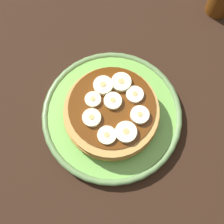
{
  "coord_description": "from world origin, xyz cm",
  "views": [
    {
      "loc": [
        17.11,
        2.8,
        52.16
      ],
      "look_at": [
        0.0,
        0.0,
        2.68
      ],
      "focal_mm": 47.95,
      "sensor_mm": 36.0,
      "label": 1
    }
  ],
  "objects": [
    {
      "name": "pancake_stack",
      "position": [
        0.21,
        -0.09,
        3.61
      ],
      "size": [
        17.04,
        16.86,
        3.86
      ],
      "color": "#B68C39",
      "rests_on": "plate"
    },
    {
      "name": "banana_slice_2",
      "position": [
        -3.35,
        -2.07,
        5.86
      ],
      "size": [
        3.38,
        3.38,
        1.07
      ],
      "color": "#F9ECBA",
      "rests_on": "pancake_stack"
    },
    {
      "name": "ground_plane",
      "position": [
        0.0,
        0.0,
        -1.5
      ],
      "size": [
        140.0,
        140.0,
        3.0
      ],
      "primitive_type": "cube",
      "color": "black"
    },
    {
      "name": "plate",
      "position": [
        0.0,
        0.0,
        1.08
      ],
      "size": [
        25.21,
        25.21,
        2.0
      ],
      "color": "#72B74C",
      "rests_on": "ground_plane"
    },
    {
      "name": "banana_slice_5",
      "position": [
        2.62,
        -2.93,
        5.81
      ],
      "size": [
        3.1,
        3.1,
        0.96
      ],
      "color": "#F2EDB8",
      "rests_on": "pancake_stack"
    },
    {
      "name": "banana_slice_6",
      "position": [
        -4.47,
        0.86,
        5.82
      ],
      "size": [
        3.45,
        3.45,
        1.0
      ],
      "color": "#ECF2B9",
      "rests_on": "pancake_stack"
    },
    {
      "name": "banana_slice_4",
      "position": [
        4.13,
        2.93,
        5.86
      ],
      "size": [
        3.55,
        3.55,
        1.07
      ],
      "color": "#ECEBBE",
      "rests_on": "pancake_stack"
    },
    {
      "name": "banana_slice_0",
      "position": [
        -0.85,
        0.23,
        5.8
      ],
      "size": [
        3.04,
        3.04,
        0.95
      ],
      "color": "#F7F1C3",
      "rests_on": "pancake_stack"
    },
    {
      "name": "banana_slice_3",
      "position": [
        -2.62,
        3.45,
        5.74
      ],
      "size": [
        2.99,
        2.99,
        0.82
      ],
      "color": "beige",
      "rests_on": "pancake_stack"
    },
    {
      "name": "banana_slice_1",
      "position": [
        5.09,
        -0.35,
        5.7
      ],
      "size": [
        3.1,
        3.1,
        0.76
      ],
      "color": "#F5ECBC",
      "rests_on": "pancake_stack"
    },
    {
      "name": "banana_slice_7",
      "position": [
        0.91,
        4.74,
        5.86
      ],
      "size": [
        3.14,
        3.14,
        1.07
      ],
      "color": "#F1EFC3",
      "rests_on": "pancake_stack"
    },
    {
      "name": "banana_slice_8",
      "position": [
        -0.6,
        -3.32,
        5.73
      ],
      "size": [
        2.74,
        2.74,
        0.81
      ],
      "color": "#F7EFB9",
      "rests_on": "pancake_stack"
    }
  ]
}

